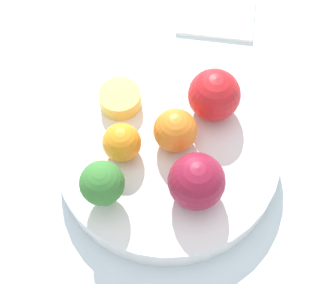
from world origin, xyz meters
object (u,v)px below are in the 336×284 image
bowl (168,154)px  apple_red (196,181)px  napkin (218,6)px  broccoli (102,184)px  small_cup (120,99)px  apple_green (214,95)px  orange_back (175,130)px  orange_front (122,144)px

bowl → apple_red: 0.08m
apple_red → napkin: 0.33m
broccoli → small_cup: bearing=167.0°
apple_green → napkin: 0.22m
broccoli → orange_back: 0.10m
bowl → orange_back: bearing=119.3°
apple_green → orange_front: bearing=-68.1°
apple_red → orange_back: (-0.07, -0.01, -0.01)m
apple_red → apple_green: (-0.11, 0.04, 0.00)m
bowl → apple_green: apple_green is taller
orange_front → napkin: 0.30m
apple_red → orange_front: 0.09m
apple_green → small_cup: size_ratio=1.22×
bowl → napkin: bearing=155.7°
bowl → orange_front: orange_front is taller
apple_red → small_cup: size_ratio=1.21×
orange_back → orange_front: bearing=-82.9°
bowl → small_cup: 0.09m
apple_green → small_cup: 0.11m
orange_front → napkin: bearing=146.7°
apple_red → small_cup: 0.15m
orange_back → napkin: orange_back is taller
bowl → orange_front: size_ratio=5.97×
broccoli → orange_back: (-0.06, 0.09, -0.01)m
orange_back → napkin: 0.27m
small_cup → broccoli: bearing=-13.0°
broccoli → napkin: 0.36m
small_cup → orange_back: bearing=42.6°
bowl → small_cup: (-0.07, -0.05, 0.03)m
bowl → orange_front: 0.07m
apple_green → broccoli: bearing=-55.0°
orange_front → small_cup: bearing=177.2°
broccoli → orange_front: (-0.05, 0.02, -0.01)m
orange_front → small_cup: 0.07m
bowl → apple_green: size_ratio=4.25×
apple_red → bowl: bearing=-161.7°
orange_front → apple_red: bearing=50.3°
broccoli → orange_back: broccoli is taller
apple_red → small_cup: (-0.13, -0.07, -0.02)m
bowl → apple_red: (0.06, 0.02, 0.05)m
apple_red → orange_back: bearing=-170.1°
bowl → napkin: 0.27m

